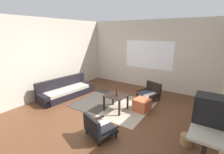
# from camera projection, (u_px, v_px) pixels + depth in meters

# --- Properties ---
(ground_plane) EXTENTS (7.80, 7.80, 0.00)m
(ground_plane) POSITION_uv_depth(u_px,v_px,m) (104.00, 118.00, 4.28)
(ground_plane) COLOR #56331E
(far_wall_with_window) EXTENTS (5.60, 0.13, 2.70)m
(far_wall_with_window) POSITION_uv_depth(u_px,v_px,m) (149.00, 55.00, 6.36)
(far_wall_with_window) COLOR beige
(far_wall_with_window) RESTS_ON ground
(side_wall_left) EXTENTS (0.12, 6.60, 2.70)m
(side_wall_left) POSITION_uv_depth(u_px,v_px,m) (48.00, 58.00, 5.57)
(side_wall_left) COLOR beige
(side_wall_left) RESTS_ON ground
(area_rug) EXTENTS (2.29, 1.84, 0.01)m
(area_rug) POSITION_uv_depth(u_px,v_px,m) (113.00, 104.00, 5.08)
(area_rug) COLOR #38332D
(area_rug) RESTS_ON ground
(couch) EXTENTS (0.90, 2.00, 0.66)m
(couch) POSITION_uv_depth(u_px,v_px,m) (66.00, 91.00, 5.65)
(couch) COLOR black
(couch) RESTS_ON ground
(coffee_table) EXTENTS (0.60, 0.56, 0.48)m
(coffee_table) POSITION_uv_depth(u_px,v_px,m) (116.00, 98.00, 4.61)
(coffee_table) COLOR black
(coffee_table) RESTS_ON ground
(armchair_by_window) EXTENTS (0.77, 0.74, 0.58)m
(armchair_by_window) POSITION_uv_depth(u_px,v_px,m) (150.00, 92.00, 5.40)
(armchair_by_window) COLOR black
(armchair_by_window) RESTS_ON ground
(armchair_striped_foreground) EXTENTS (0.74, 0.70, 0.53)m
(armchair_striped_foreground) POSITION_uv_depth(u_px,v_px,m) (98.00, 127.00, 3.44)
(armchair_striped_foreground) COLOR black
(armchair_striped_foreground) RESTS_ON ground
(ottoman_orange) EXTENTS (0.47, 0.47, 0.36)m
(ottoman_orange) POSITION_uv_depth(u_px,v_px,m) (142.00, 105.00, 4.64)
(ottoman_orange) COLOR #BC5633
(ottoman_orange) RESTS_ON ground
(console_shelf) EXTENTS (0.48, 1.60, 0.80)m
(console_shelf) POSITION_uv_depth(u_px,v_px,m) (208.00, 122.00, 2.77)
(console_shelf) COLOR #B2AD9E
(console_shelf) RESTS_ON ground
(crt_television) EXTENTS (0.48, 0.35, 0.46)m
(crt_television) POSITION_uv_depth(u_px,v_px,m) (211.00, 109.00, 2.55)
(crt_television) COLOR black
(crt_television) RESTS_ON console_shelf
(clay_vase) EXTENTS (0.19, 0.19, 0.31)m
(clay_vase) POSITION_uv_depth(u_px,v_px,m) (212.00, 103.00, 3.03)
(clay_vase) COLOR brown
(clay_vase) RESTS_ON console_shelf
(glass_bottle) EXTENTS (0.06, 0.06, 0.30)m
(glass_bottle) POSITION_uv_depth(u_px,v_px,m) (117.00, 92.00, 4.48)
(glass_bottle) COLOR #5B2319
(glass_bottle) RESTS_ON coffee_table
(wicker_basket) EXTENTS (0.24, 0.24, 0.21)m
(wicker_basket) POSITION_uv_depth(u_px,v_px,m) (187.00, 139.00, 3.25)
(wicker_basket) COLOR #9E7A4C
(wicker_basket) RESTS_ON ground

